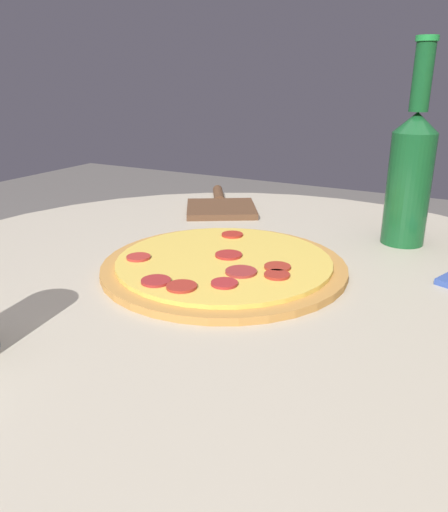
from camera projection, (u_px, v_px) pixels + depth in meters
The scene contains 4 objects.
table at pixel (232, 399), 0.73m from camera, with size 1.05×1.05×0.73m.
pizza at pixel (224, 264), 0.70m from camera, with size 0.34×0.34×0.02m.
beer_bottle at pixel (410, 172), 0.77m from camera, with size 0.07×0.07×0.31m.
pizza_paddle at pixel (220, 206), 1.02m from camera, with size 0.25×0.19×0.02m.
Camera 1 is at (0.55, 0.28, 0.99)m, focal length 35.00 mm.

